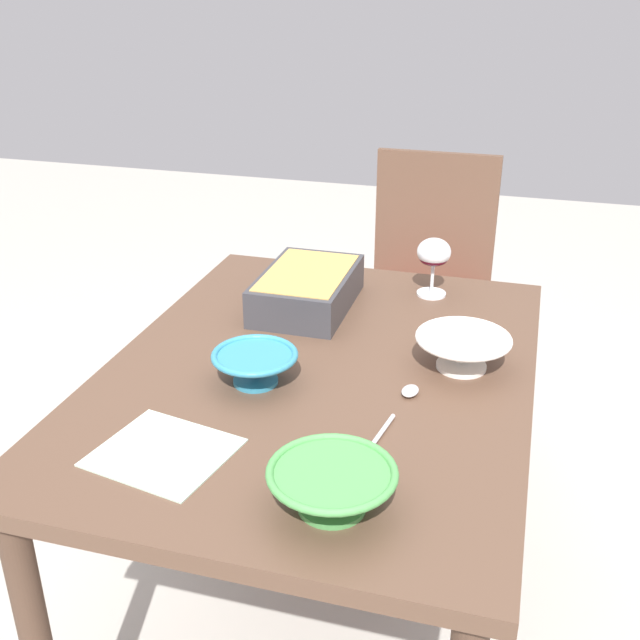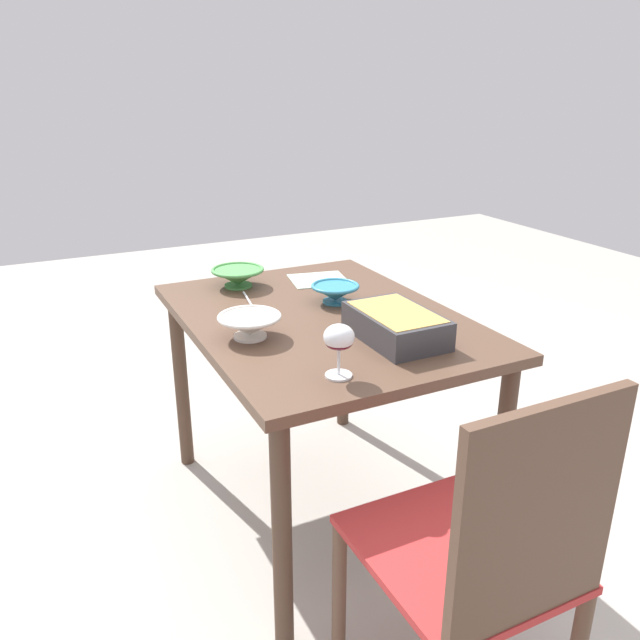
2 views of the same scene
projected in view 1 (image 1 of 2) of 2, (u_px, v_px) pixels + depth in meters
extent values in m
cube|color=brown|center=(319.00, 375.00, 1.51)|extent=(1.10, 0.82, 0.03)
cylinder|color=#493427|center=(248.00, 389.00, 2.19)|extent=(0.05, 0.05, 0.70)
cylinder|color=#493427|center=(501.00, 427.00, 2.01)|extent=(0.05, 0.05, 0.70)
cube|color=#B22D2D|center=(420.00, 321.00, 2.32)|extent=(0.45, 0.39, 0.02)
cube|color=brown|center=(435.00, 225.00, 2.40)|extent=(0.02, 0.37, 0.46)
cylinder|color=brown|center=(345.00, 415.00, 2.29)|extent=(0.04, 0.04, 0.46)
cylinder|color=brown|center=(466.00, 434.00, 2.20)|extent=(0.04, 0.04, 0.46)
cylinder|color=brown|center=(374.00, 354.00, 2.65)|extent=(0.04, 0.04, 0.46)
cylinder|color=brown|center=(479.00, 368.00, 2.56)|extent=(0.04, 0.04, 0.46)
cylinder|color=white|center=(431.00, 294.00, 1.83)|extent=(0.07, 0.07, 0.01)
cylinder|color=white|center=(432.00, 279.00, 1.82)|extent=(0.01, 0.01, 0.07)
ellipsoid|color=white|center=(434.00, 252.00, 1.79)|extent=(0.08, 0.08, 0.06)
ellipsoid|color=#4C0A19|center=(434.00, 257.00, 1.79)|extent=(0.07, 0.07, 0.04)
cube|color=#38383D|center=(307.00, 290.00, 1.75)|extent=(0.30, 0.19, 0.08)
cube|color=tan|center=(307.00, 276.00, 1.74)|extent=(0.27, 0.18, 0.02)
cylinder|color=teal|center=(256.00, 381.00, 1.45)|extent=(0.08, 0.08, 0.01)
cone|color=teal|center=(255.00, 367.00, 1.44)|extent=(0.15, 0.15, 0.05)
torus|color=teal|center=(255.00, 355.00, 1.43)|extent=(0.16, 0.16, 0.01)
cylinder|color=white|center=(461.00, 366.00, 1.50)|extent=(0.10, 0.10, 0.01)
cone|color=white|center=(462.00, 351.00, 1.49)|extent=(0.18, 0.18, 0.06)
torus|color=white|center=(464.00, 338.00, 1.48)|extent=(0.19, 0.19, 0.01)
cylinder|color=#4C994C|center=(332.00, 506.00, 1.12)|extent=(0.10, 0.10, 0.01)
cone|color=#4C994C|center=(332.00, 488.00, 1.10)|extent=(0.18, 0.18, 0.05)
torus|color=#4C994C|center=(332.00, 472.00, 1.09)|extent=(0.19, 0.19, 0.01)
cylinder|color=silver|center=(374.00, 442.00, 1.26)|extent=(0.18, 0.04, 0.01)
ellipsoid|color=silver|center=(410.00, 391.00, 1.41)|extent=(0.05, 0.04, 0.01)
cube|color=#B2CCB7|center=(163.00, 452.00, 1.24)|extent=(0.22, 0.24, 0.00)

